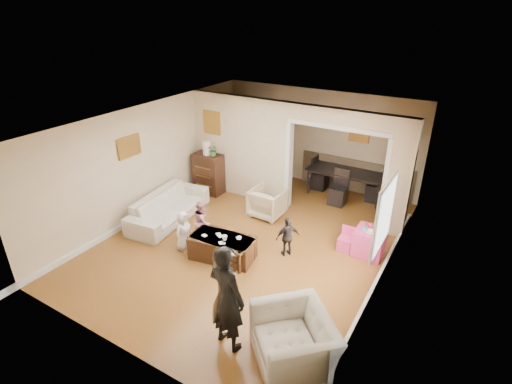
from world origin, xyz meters
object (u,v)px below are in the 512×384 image
Objects in this scene: child_kneel_b at (203,221)px; sofa at (169,207)px; cyan_cup at (365,229)px; child_kneel_a at (183,231)px; play_table at (369,242)px; adult_person at (227,298)px; coffee_cup at (225,238)px; dining_table at (347,182)px; armchair_back at (268,202)px; child_toddler at (288,237)px; table_lamp at (207,148)px; dresser at (208,174)px; armchair_front at (294,340)px; coffee_table at (222,248)px.

sofa is at bearing 45.15° from child_kneel_b.
child_kneel_a is (-3.20, -1.71, -0.16)m from cyan_cup.
play_table is 3.59m from adult_person.
sofa is 20.42× the size of coffee_cup.
dining_table reaches higher than sofa.
child_kneel_a is (-0.77, -2.12, 0.08)m from armchair_back.
adult_person is (-1.11, -3.36, 0.58)m from play_table.
child_kneel_b is at bearing -35.68° from child_toddler.
dining_table is 4.17m from child_kneel_b.
child_kneel_a is 2.10m from child_toddler.
child_kneel_a reaches higher than armchair_back.
play_table is at bearing -8.70° from table_lamp.
coffee_cup is at bearing -144.68° from play_table.
child_kneel_b is (1.37, -2.00, -0.06)m from dresser.
child_kneel_b is (-1.83, -3.75, 0.12)m from dining_table.
dresser is at bearing -8.22° from armchair_back.
child_kneel_b is (-3.00, 1.84, 0.10)m from armchair_front.
sofa is at bearing -167.48° from play_table.
child_toddler is (1.05, 0.75, 0.19)m from coffee_table.
coffee_table is 0.89m from child_kneel_a.
armchair_front reaches higher than play_table.
armchair_back is 2.03m from coffee_cup.
coffee_table is at bearing -48.10° from dresser.
sofa reaches higher than coffee_table.
dining_table is (3.09, 3.41, 0.03)m from sofa.
coffee_table is at bearing -48.10° from table_lamp.
armchair_back is 0.71× the size of dresser.
armchair_back is 2.11× the size of table_lamp.
table_lamp reaches higher than coffee_cup.
armchair_back is at bearing 95.21° from coffee_cup.
child_kneel_b is at bearing -111.47° from sofa.
cyan_cup is at bearing -84.55° from sofa.
sofa is 2.66× the size of child_toddler.
play_table is (2.53, -0.36, -0.07)m from armchair_back.
armchair_front is at bearing -123.73° from sofa.
coffee_table is at bearing 93.77° from armchair_back.
armchair_back is 0.38× the size of dining_table.
play_table is 0.33m from cyan_cup.
child_kneel_b reaches higher than child_toddler.
adult_person reaches higher than cyan_cup.
child_toddler is at bearing -26.49° from dresser.
coffee_cup is (2.17, -2.35, -0.02)m from dresser.
coffee_table is 1.44× the size of child_kneel_a.
child_toddler is (3.01, 0.12, 0.09)m from sofa.
coffee_cup is 1.25m from child_toddler.
table_lamp is 3.28m from coffee_cup.
child_toddler reaches higher than sofa.
table_lamp is 3.26m from coffee_table.
adult_person reaches higher than armchair_front.
cyan_cup is at bearing 171.83° from armchair_back.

